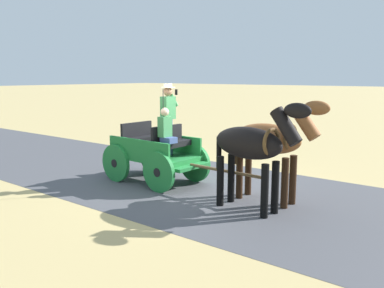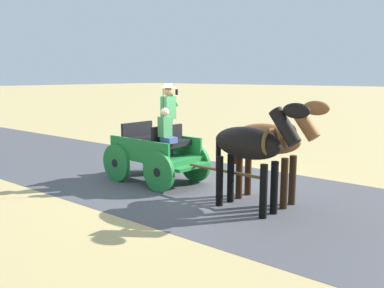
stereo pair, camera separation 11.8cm
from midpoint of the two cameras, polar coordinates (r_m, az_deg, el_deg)
The scene contains 5 objects.
ground_plane at distance 10.22m, azimuth -0.08°, elevation -5.73°, with size 200.00×200.00×0.00m, color tan.
road_surface at distance 10.22m, azimuth -0.08°, elevation -5.70°, with size 5.32×160.00×0.01m, color #4C4C51.
horse_drawn_carriage at distance 10.38m, azimuth -4.47°, elevation -0.91°, with size 1.49×4.51×2.50m.
horse_near_side at distance 8.74m, azimuth 11.33°, elevation 0.36°, with size 0.60×2.13×2.21m.
horse_off_side at distance 8.11m, azimuth 8.71°, elevation -0.27°, with size 0.71×2.14×2.21m.
Camera 2 is at (7.63, 6.25, 2.69)m, focal length 38.28 mm.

